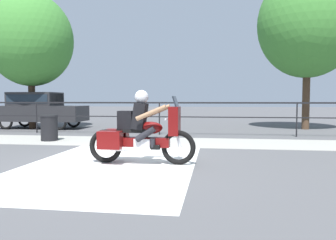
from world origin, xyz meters
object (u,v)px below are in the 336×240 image
tree_behind_sign (308,24)px  trash_bin (49,128)px  motorcycle (140,132)px  tree_behind_car (30,40)px  parked_car (39,108)px

tree_behind_sign → trash_bin: bearing=-149.2°
motorcycle → tree_behind_car: tree_behind_car is taller
motorcycle → tree_behind_car: bearing=129.6°
motorcycle → tree_behind_car: 10.91m
tree_behind_sign → tree_behind_car: 12.76m
motorcycle → trash_bin: (-3.84, 3.38, -0.25)m
parked_car → trash_bin: (2.87, -4.41, -0.54)m
parked_car → tree_behind_car: size_ratio=0.67×
motorcycle → tree_behind_sign: size_ratio=0.31×
trash_bin → tree_behind_car: (-3.12, 4.28, 3.70)m
parked_car → tree_behind_car: 3.18m
trash_bin → tree_behind_car: 6.46m
trash_bin → parked_car: bearing=123.0°
motorcycle → trash_bin: 5.12m
parked_car → tree_behind_car: tree_behind_car is taller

